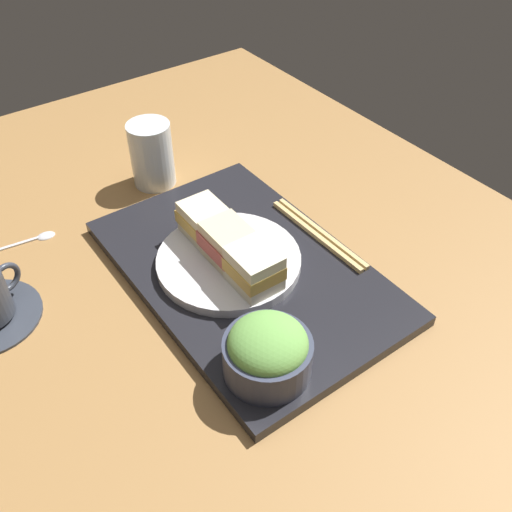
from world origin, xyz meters
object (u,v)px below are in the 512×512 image
Objects in this scene: sandwich_near at (254,268)px; salad_bowl at (268,351)px; sandwich_plate at (229,261)px; chopsticks_pair at (318,234)px; sandwich_middle at (228,243)px; teaspoon at (36,237)px; drinking_glass at (152,154)px; sandwich_far at (204,220)px.

salad_bowl reaches higher than sandwich_near.
sandwich_plate is 7.24cm from sandwich_near.
sandwich_near reaches higher than chopsticks_pair.
sandwich_middle reaches higher than teaspoon.
drinking_glass reaches higher than teaspoon.
chopsticks_pair is (15.16, -20.96, -3.09)cm from salad_bowl.
salad_bowl is 26.05cm from chopsticks_pair.
sandwich_plate is 26.94cm from drinking_glass.
sandwich_near is 12.70cm from sandwich_far.
teaspoon is (23.80, 19.78, -5.48)cm from sandwich_middle.
drinking_glass is 1.10× the size of teaspoon.
drinking_glass is (44.41, -8.94, 0.38)cm from salad_bowl.
drinking_glass is (26.65, -2.45, -0.27)cm from sandwich_middle.
sandwich_plate is 19.10cm from salad_bowl.
drinking_glass is at bearing -11.39° from salad_bowl.
sandwich_middle is 0.71× the size of teaspoon.
sandwich_far is 0.35× the size of chopsticks_pair.
drinking_glass is at bearing 22.34° from chopsticks_pair.
teaspoon is at bearing 39.74° from sandwich_plate.
sandwich_near reaches higher than sandwich_middle.
salad_bowl reaches higher than chopsticks_pair.
salad_bowl is (-17.76, 6.49, 2.73)cm from sandwich_plate.
sandwich_plate is 31.02cm from teaspoon.
drinking_glass is 23.01cm from teaspoon.
chopsticks_pair is (-8.94, -14.32, -3.50)cm from sandwich_far.
sandwich_near is at bearing 175.49° from drinking_glass.
teaspoon is (30.14, 19.63, -5.57)cm from sandwich_near.
sandwich_middle is at bearing 178.65° from sandwich_far.
teaspoon is at bearing 97.31° from drinking_glass.
sandwich_far is 17.24cm from chopsticks_pair.
sandwich_far is at bearing -1.35° from sandwich_plate.
sandwich_middle is at bearing -1.35° from sandwich_near.
sandwich_plate is 3.07× the size of sandwich_near.
sandwich_near reaches higher than sandwich_plate.
chopsticks_pair reaches higher than teaspoon.
sandwich_near reaches higher than teaspoon.
drinking_glass is (29.25, 12.02, 3.47)cm from chopsticks_pair.
chopsticks_pair is at bearing -127.62° from teaspoon.
salad_bowl is 1.04× the size of teaspoon.
sandwich_far is at bearing 58.01° from chopsticks_pair.
sandwich_far is 25.00cm from salad_bowl.
sandwich_middle reaches higher than chopsticks_pair.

